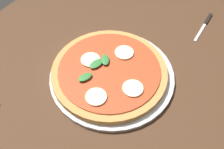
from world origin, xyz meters
TOP-DOWN VIEW (x-y plane):
  - dining_table at (0.00, 0.00)m, footprint 1.26×1.05m
  - serving_tray at (0.06, -0.01)m, footprint 0.36×0.36m
  - pizza at (0.06, -0.02)m, footprint 0.33×0.33m
  - knife at (-0.32, 0.13)m, footprint 0.16×0.01m

SIDE VIEW (x-z plane):
  - dining_table at x=0.00m, z-range 0.26..0.97m
  - knife at x=-0.32m, z-range 0.70..0.71m
  - serving_tray at x=0.06m, z-range 0.70..0.72m
  - pizza at x=0.06m, z-range 0.71..0.74m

